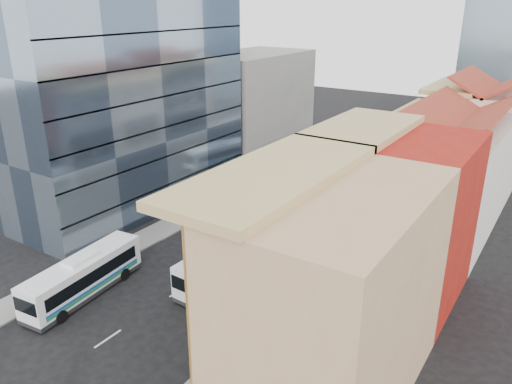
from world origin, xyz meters
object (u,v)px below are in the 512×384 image
Objects in this scene: bus_left_far at (289,168)px; office_tower at (117,61)px; shophouse_tan at (335,298)px; bus_left_near at (83,275)px; bus_right at (228,260)px.

office_tower is at bearing -139.44° from bus_left_far.
shophouse_tan is 1.48× the size of bus_left_far.
shophouse_tan is at bearing -24.30° from office_tower.
bus_left_near is 30.62m from bus_left_far.
bus_left_far is (0.00, 30.62, -0.12)m from bus_left_near.
bus_left_far is 0.92× the size of bus_right.
shophouse_tan is 0.47× the size of office_tower.
shophouse_tan reaches higher than bus_right.
office_tower is at bearing 120.88° from bus_left_near.
bus_right is at bearing 151.49° from shophouse_tan.
bus_right is (19.09, -7.53, -13.34)m from office_tower.
office_tower is (-31.00, 14.00, 9.00)m from shophouse_tan.
shophouse_tan is 1.37× the size of bus_left_near.
bus_left_far is at bearing 83.98° from bus_left_near.
office_tower reaches higher than bus_left_near.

